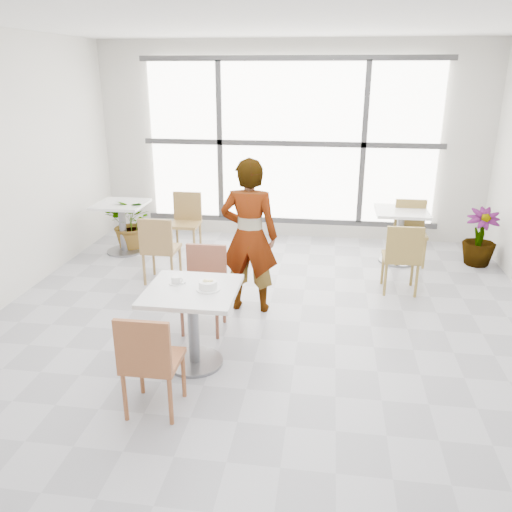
# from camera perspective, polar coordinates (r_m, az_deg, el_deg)

# --- Properties ---
(floor) EXTENTS (7.00, 7.00, 0.00)m
(floor) POSITION_cam_1_polar(r_m,az_deg,el_deg) (5.25, 0.47, -9.19)
(floor) COLOR #9E9EA5
(floor) RESTS_ON ground
(ceiling) EXTENTS (7.00, 7.00, 0.00)m
(ceiling) POSITION_cam_1_polar(r_m,az_deg,el_deg) (4.61, 0.58, 25.44)
(ceiling) COLOR white
(ceiling) RESTS_ON ground
(wall_back) EXTENTS (6.00, 0.00, 6.00)m
(wall_back) POSITION_cam_1_polar(r_m,az_deg,el_deg) (8.14, 3.88, 12.40)
(wall_back) COLOR silver
(wall_back) RESTS_ON ground
(wall_front) EXTENTS (6.00, 0.00, 6.00)m
(wall_front) POSITION_cam_1_polar(r_m,az_deg,el_deg) (1.61, -17.72, -22.18)
(wall_front) COLOR silver
(wall_front) RESTS_ON ground
(window) EXTENTS (4.60, 0.07, 2.52)m
(window) POSITION_cam_1_polar(r_m,az_deg,el_deg) (8.08, 3.84, 12.35)
(window) COLOR white
(window) RESTS_ON ground
(main_table) EXTENTS (0.80, 0.80, 0.75)m
(main_table) POSITION_cam_1_polar(r_m,az_deg,el_deg) (4.65, -7.02, -6.19)
(main_table) COLOR silver
(main_table) RESTS_ON ground
(chair_near) EXTENTS (0.42, 0.42, 0.87)m
(chair_near) POSITION_cam_1_polar(r_m,az_deg,el_deg) (4.05, -11.75, -11.04)
(chair_near) COLOR #9A5833
(chair_near) RESTS_ON ground
(chair_far) EXTENTS (0.42, 0.42, 0.87)m
(chair_far) POSITION_cam_1_polar(r_m,az_deg,el_deg) (5.33, -5.70, -2.86)
(chair_far) COLOR #94543D
(chair_far) RESTS_ON ground
(oatmeal_bowl) EXTENTS (0.21, 0.21, 0.10)m
(oatmeal_bowl) POSITION_cam_1_polar(r_m,az_deg,el_deg) (4.50, -5.34, -3.24)
(oatmeal_bowl) COLOR white
(oatmeal_bowl) RESTS_ON main_table
(coffee_cup) EXTENTS (0.16, 0.13, 0.07)m
(coffee_cup) POSITION_cam_1_polar(r_m,az_deg,el_deg) (4.67, -8.84, -2.70)
(coffee_cup) COLOR white
(coffee_cup) RESTS_ON main_table
(person) EXTENTS (0.63, 0.42, 1.71)m
(person) POSITION_cam_1_polar(r_m,az_deg,el_deg) (5.58, -0.75, 2.18)
(person) COLOR black
(person) RESTS_ON ground
(bg_table_left) EXTENTS (0.70, 0.70, 0.75)m
(bg_table_left) POSITION_cam_1_polar(r_m,az_deg,el_deg) (7.78, -14.60, 3.82)
(bg_table_left) COLOR silver
(bg_table_left) RESTS_ON ground
(bg_table_right) EXTENTS (0.70, 0.70, 0.75)m
(bg_table_right) POSITION_cam_1_polar(r_m,az_deg,el_deg) (7.41, 15.65, 2.94)
(bg_table_right) COLOR white
(bg_table_right) RESTS_ON ground
(bg_chair_left_near) EXTENTS (0.42, 0.42, 0.87)m
(bg_chair_left_near) POSITION_cam_1_polar(r_m,az_deg,el_deg) (6.51, -10.68, 1.13)
(bg_chair_left_near) COLOR olive
(bg_chair_left_near) RESTS_ON ground
(bg_chair_left_far) EXTENTS (0.42, 0.42, 0.87)m
(bg_chair_left_far) POSITION_cam_1_polar(r_m,az_deg,el_deg) (7.67, -7.75, 4.16)
(bg_chair_left_far) COLOR olive
(bg_chair_left_far) RESTS_ON ground
(bg_chair_right_near) EXTENTS (0.42, 0.42, 0.87)m
(bg_chair_right_near) POSITION_cam_1_polar(r_m,az_deg,el_deg) (6.33, 15.88, 0.18)
(bg_chair_right_near) COLOR olive
(bg_chair_right_near) RESTS_ON ground
(bg_chair_right_far) EXTENTS (0.42, 0.42, 0.87)m
(bg_chair_right_far) POSITION_cam_1_polar(r_m,az_deg,el_deg) (7.46, 16.69, 3.06)
(bg_chair_right_far) COLOR olive
(bg_chair_right_far) RESTS_ON ground
(plant_left) EXTENTS (0.80, 0.71, 0.80)m
(plant_left) POSITION_cam_1_polar(r_m,az_deg,el_deg) (7.92, -13.53, 3.54)
(plant_left) COLOR #60854C
(plant_left) RESTS_ON ground
(plant_right) EXTENTS (0.49, 0.49, 0.79)m
(plant_right) POSITION_cam_1_polar(r_m,az_deg,el_deg) (7.70, 23.56, 1.92)
(plant_right) COLOR #5B8D42
(plant_right) RESTS_ON ground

